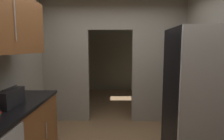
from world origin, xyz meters
The scene contains 4 objects.
kitchen_partition centered at (0.02, 1.69, 1.41)m, with size 3.07×0.12×2.62m.
adjoining_room_shell centered at (0.00, 3.73, 1.31)m, with size 3.07×3.10×2.62m.
refrigerator centered at (1.14, 0.00, 0.93)m, with size 0.83×0.71×1.86m.
boombox centered at (-1.19, -0.22, 1.04)m, with size 0.16×0.40×0.23m.
Camera 1 is at (0.01, -2.27, 1.60)m, focal length 29.15 mm.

